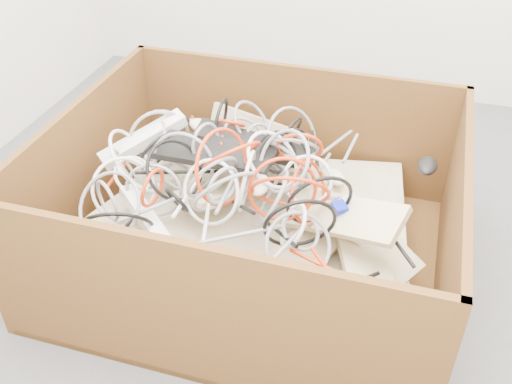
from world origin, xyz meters
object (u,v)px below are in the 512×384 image
(power_strip_left, at_px, (143,139))
(power_strip_right, at_px, (144,215))
(cardboard_box, at_px, (249,232))
(vga_plug, at_px, (340,207))

(power_strip_left, relative_size, power_strip_right, 1.28)
(cardboard_box, xyz_separation_m, vga_plug, (0.31, -0.06, 0.23))
(power_strip_right, distance_m, vga_plug, 0.62)
(power_strip_left, bearing_deg, cardboard_box, -63.23)
(power_strip_right, height_order, vga_plug, vga_plug)
(vga_plug, bearing_deg, power_strip_right, -112.08)
(cardboard_box, height_order, power_strip_left, cardboard_box)
(cardboard_box, relative_size, power_strip_left, 3.93)
(power_strip_right, bearing_deg, vga_plug, 55.26)
(cardboard_box, xyz_separation_m, power_strip_left, (-0.43, 0.10, 0.25))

